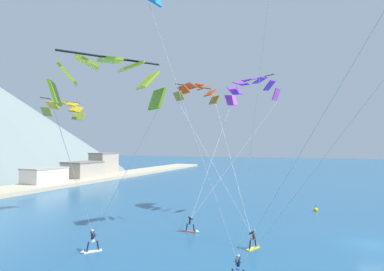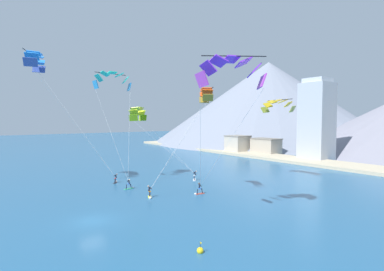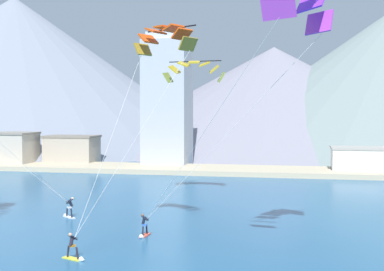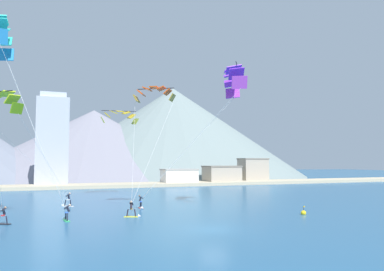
% 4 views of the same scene
% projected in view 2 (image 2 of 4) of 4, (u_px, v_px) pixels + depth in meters
% --- Properties ---
extents(ground_plane, '(400.00, 400.00, 0.00)m').
position_uv_depth(ground_plane, '(92.00, 221.00, 31.84)').
color(ground_plane, '#23567F').
extents(kitesurfer_near_lead, '(1.76, 1.04, 1.75)m').
position_uv_depth(kitesurfer_near_lead, '(150.00, 194.00, 41.20)').
color(kitesurfer_near_lead, yellow).
rests_on(kitesurfer_near_lead, ground).
extents(kitesurfer_near_trail, '(0.72, 1.78, 1.67)m').
position_uv_depth(kitesurfer_near_trail, '(130.00, 186.00, 46.47)').
color(kitesurfer_near_trail, '#33B266').
rests_on(kitesurfer_near_trail, ground).
extents(kitesurfer_mid_center, '(1.62, 1.38, 1.79)m').
position_uv_depth(kitesurfer_mid_center, '(195.00, 177.00, 53.09)').
color(kitesurfer_mid_center, white).
rests_on(kitesurfer_mid_center, ground).
extents(kitesurfer_far_left, '(0.58, 1.76, 1.70)m').
position_uv_depth(kitesurfer_far_left, '(198.00, 191.00, 43.17)').
color(kitesurfer_far_left, '#E54C33').
rests_on(kitesurfer_far_left, ground).
extents(kitesurfer_far_right, '(1.69, 1.26, 1.65)m').
position_uv_depth(kitesurfer_far_right, '(116.00, 180.00, 51.01)').
color(kitesurfer_far_right, black).
rests_on(kitesurfer_far_right, ground).
extents(parafoil_kite_near_lead, '(6.69, 8.40, 13.76)m').
position_uv_depth(parafoil_kite_near_lead, '(206.00, 94.00, 41.16)').
color(parafoil_kite_near_lead, olive).
extents(parafoil_kite_near_trail, '(7.20, 6.53, 17.53)m').
position_uv_depth(parafoil_kite_near_trail, '(112.00, 79.00, 50.38)').
color(parafoil_kite_near_trail, '#2482C3').
extents(parafoil_kite_mid_center, '(9.86, 9.62, 11.65)m').
position_uv_depth(parafoil_kite_mid_center, '(138.00, 113.00, 53.95)').
color(parafoil_kite_mid_center, '#659812').
extents(parafoil_kite_far_left, '(12.98, 7.76, 16.13)m').
position_uv_depth(parafoil_kite_far_left, '(232.00, 69.00, 31.39)').
color(parafoil_kite_far_left, '#B540C2').
extents(parafoil_kite_far_right, '(7.40, 13.10, 19.81)m').
position_uv_depth(parafoil_kite_far_right, '(35.00, 60.00, 46.26)').
color(parafoil_kite_far_right, '#374C9A').
extents(parafoil_kite_distant_high_outer, '(6.44, 2.22, 2.37)m').
position_uv_depth(parafoil_kite_distant_high_outer, '(278.00, 104.00, 52.33)').
color(parafoil_kite_distant_high_outer, olive).
extents(race_marker_buoy, '(0.56, 0.56, 1.02)m').
position_uv_depth(race_marker_buoy, '(200.00, 251.00, 24.29)').
color(race_marker_buoy, yellow).
rests_on(race_marker_buoy, ground).
extents(shoreline_strip, '(180.00, 10.00, 0.70)m').
position_uv_depth(shoreline_strip, '(353.00, 167.00, 65.24)').
color(shoreline_strip, '#BCAD8E').
rests_on(shoreline_strip, ground).
extents(shore_building_promenade_mid, '(8.46, 5.41, 4.99)m').
position_uv_depth(shore_building_promenade_mid, '(266.00, 146.00, 90.88)').
color(shore_building_promenade_mid, '#A89E8E').
rests_on(shore_building_promenade_mid, ground).
extents(shore_building_quay_east, '(6.43, 6.19, 5.59)m').
position_uv_depth(shore_building_quay_east, '(238.00, 144.00, 95.43)').
color(shore_building_quay_east, '#B7AD9E').
rests_on(shore_building_quay_east, ground).
extents(highrise_tower, '(7.00, 7.00, 21.31)m').
position_uv_depth(highrise_tower, '(317.00, 121.00, 77.64)').
color(highrise_tower, '#A8ADB7').
rests_on(highrise_tower, ground).
extents(mountain_peak_east_shoulder, '(107.34, 107.34, 37.64)m').
position_uv_depth(mountain_peak_east_shoulder, '(268.00, 102.00, 141.79)').
color(mountain_peak_east_shoulder, gray).
rests_on(mountain_peak_east_shoulder, ground).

